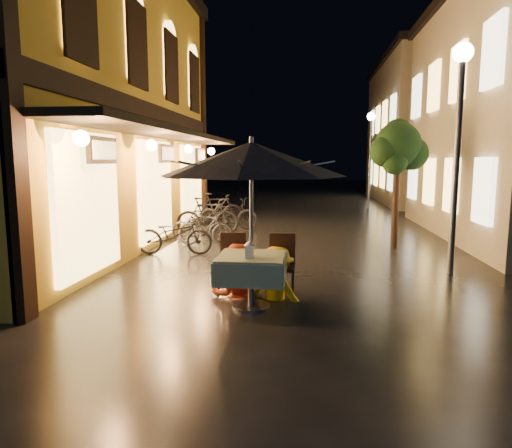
# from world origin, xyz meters

# --- Properties ---
(ground) EXTENTS (90.00, 90.00, 0.00)m
(ground) POSITION_xyz_m (0.00, 0.00, 0.00)
(ground) COLOR black
(ground) RESTS_ON ground
(west_building) EXTENTS (5.90, 11.40, 7.40)m
(west_building) POSITION_xyz_m (-5.72, 4.00, 3.71)
(west_building) COLOR gold
(west_building) RESTS_ON ground
(east_building_far) EXTENTS (7.30, 10.30, 7.30)m
(east_building_far) POSITION_xyz_m (7.49, 18.00, 3.66)
(east_building_far) COLOR tan
(east_building_far) RESTS_ON ground
(street_tree) EXTENTS (1.43, 1.20, 3.15)m
(street_tree) POSITION_xyz_m (2.41, 4.51, 2.42)
(street_tree) COLOR black
(street_tree) RESTS_ON ground
(streetlamp_near) EXTENTS (0.36, 0.36, 4.23)m
(streetlamp_near) POSITION_xyz_m (3.00, 2.00, 2.92)
(streetlamp_near) COLOR #59595E
(streetlamp_near) RESTS_ON ground
(streetlamp_far) EXTENTS (0.36, 0.36, 4.23)m
(streetlamp_far) POSITION_xyz_m (3.00, 14.00, 2.92)
(streetlamp_far) COLOR #59595E
(streetlamp_far) RESTS_ON ground
(cafe_table) EXTENTS (0.99, 0.99, 0.78)m
(cafe_table) POSITION_xyz_m (-0.52, -0.48, 0.59)
(cafe_table) COLOR #59595E
(cafe_table) RESTS_ON ground
(patio_umbrella) EXTENTS (2.66, 2.66, 2.46)m
(patio_umbrella) POSITION_xyz_m (-0.52, -0.48, 2.15)
(patio_umbrella) COLOR #59595E
(patio_umbrella) RESTS_ON ground
(cafe_chair_left) EXTENTS (0.42, 0.42, 0.97)m
(cafe_chair_left) POSITION_xyz_m (-0.92, 0.26, 0.54)
(cafe_chair_left) COLOR black
(cafe_chair_left) RESTS_ON ground
(cafe_chair_right) EXTENTS (0.42, 0.42, 0.97)m
(cafe_chair_right) POSITION_xyz_m (-0.12, 0.26, 0.54)
(cafe_chair_right) COLOR black
(cafe_chair_right) RESTS_ON ground
(table_lantern) EXTENTS (0.16, 0.16, 0.25)m
(table_lantern) POSITION_xyz_m (-0.52, -0.69, 0.92)
(table_lantern) COLOR white
(table_lantern) RESTS_ON cafe_table
(person_orange) EXTENTS (0.95, 0.84, 1.63)m
(person_orange) POSITION_xyz_m (-0.86, 0.12, 0.82)
(person_orange) COLOR #EE5B35
(person_orange) RESTS_ON ground
(person_yellow) EXTENTS (1.15, 0.89, 1.57)m
(person_yellow) POSITION_xyz_m (-0.19, 0.05, 0.79)
(person_yellow) COLOR yellow
(person_yellow) RESTS_ON ground
(bicycle_0) EXTENTS (1.78, 0.75, 0.91)m
(bicycle_0) POSITION_xyz_m (-2.74, 3.11, 0.46)
(bicycle_0) COLOR black
(bicycle_0) RESTS_ON ground
(bicycle_1) EXTENTS (1.54, 0.64, 0.90)m
(bicycle_1) POSITION_xyz_m (-2.26, 4.26, 0.45)
(bicycle_1) COLOR black
(bicycle_1) RESTS_ON ground
(bicycle_2) EXTENTS (1.59, 0.66, 0.82)m
(bicycle_2) POSITION_xyz_m (-2.56, 4.87, 0.41)
(bicycle_2) COLOR black
(bicycle_2) RESTS_ON ground
(bicycle_3) EXTENTS (1.84, 0.71, 1.08)m
(bicycle_3) POSITION_xyz_m (-2.60, 6.00, 0.54)
(bicycle_3) COLOR black
(bicycle_3) RESTS_ON ground
(bicycle_4) EXTENTS (1.94, 0.89, 0.98)m
(bicycle_4) POSITION_xyz_m (-2.19, 7.19, 0.49)
(bicycle_4) COLOR black
(bicycle_4) RESTS_ON ground
(bicycle_5) EXTENTS (1.81, 0.74, 1.06)m
(bicycle_5) POSITION_xyz_m (-2.76, 8.13, 0.53)
(bicycle_5) COLOR black
(bicycle_5) RESTS_ON ground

